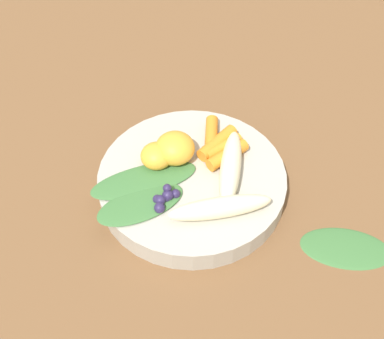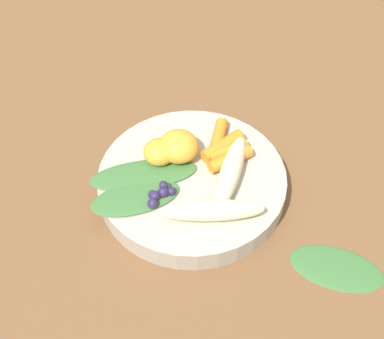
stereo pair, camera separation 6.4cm
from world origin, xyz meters
name	(u,v)px [view 1 (the left image)]	position (x,y,z in m)	size (l,w,h in m)	color
ground_plane	(192,190)	(0.00, 0.00, 0.00)	(2.40, 2.40, 0.00)	brown
bowl	(192,182)	(0.00, 0.00, 0.02)	(0.24, 0.24, 0.03)	#B2AD9E
banana_peeled_left	(231,167)	(0.02, -0.05, 0.04)	(0.13, 0.03, 0.03)	beige
banana_peeled_right	(220,208)	(-0.05, -0.05, 0.04)	(0.13, 0.03, 0.03)	beige
orange_segment_near	(156,157)	(0.00, 0.05, 0.05)	(0.04, 0.04, 0.03)	#F4A833
orange_segment_far	(175,148)	(0.02, 0.03, 0.05)	(0.05, 0.05, 0.04)	#F4A833
carrot_front	(227,155)	(0.04, -0.03, 0.04)	(0.02, 0.02, 0.06)	orange
carrot_mid_left	(223,147)	(0.05, -0.02, 0.04)	(0.02, 0.02, 0.06)	orange
carrot_mid_right	(217,143)	(0.06, -0.01, 0.04)	(0.02, 0.02, 0.06)	orange
carrot_rear	(212,134)	(0.07, 0.00, 0.04)	(0.02, 0.02, 0.06)	orange
blueberry_pile	(166,198)	(-0.05, 0.01, 0.04)	(0.04, 0.03, 0.02)	#2D234C
coconut_shred_patch	(146,188)	(-0.04, 0.04, 0.03)	(0.05, 0.05, 0.00)	white
kale_leaf_left	(144,180)	(-0.03, 0.05, 0.03)	(0.14, 0.05, 0.01)	#3D7038
kale_leaf_right	(140,204)	(-0.07, 0.04, 0.03)	(0.11, 0.05, 0.01)	#3D7038
kale_leaf_stray	(346,247)	(-0.02, -0.21, 0.00)	(0.11, 0.06, 0.01)	#3D7038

